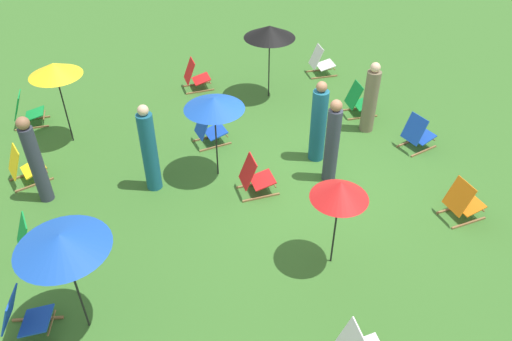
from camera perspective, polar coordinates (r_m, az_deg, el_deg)
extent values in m
plane|color=#386B28|center=(10.36, 6.25, -0.81)|extent=(40.00, 40.00, 0.00)
cube|color=olive|center=(9.79, 0.59, -3.10)|extent=(0.07, 0.76, 0.04)
cube|color=olive|center=(10.11, -0.19, -1.56)|extent=(0.07, 0.76, 0.04)
cube|color=red|center=(9.81, 0.75, -1.07)|extent=(0.50, 0.45, 0.13)
cube|color=red|center=(9.57, -0.94, -0.10)|extent=(0.49, 0.27, 0.57)
cylinder|color=olive|center=(9.91, 1.85, -1.17)|extent=(0.44, 0.05, 0.03)
cube|color=olive|center=(12.93, -24.18, 4.44)|extent=(0.10, 0.76, 0.04)
cube|color=olive|center=(13.31, -24.03, 5.44)|extent=(0.10, 0.76, 0.04)
cube|color=#148C38|center=(12.98, -23.96, 5.96)|extent=(0.52, 0.47, 0.13)
cube|color=#148C38|center=(12.91, -25.56, 6.77)|extent=(0.50, 0.29, 0.57)
cylinder|color=olive|center=(12.98, -23.02, 5.85)|extent=(0.44, 0.07, 0.03)
cube|color=olive|center=(11.03, -23.94, -1.51)|extent=(0.23, 0.74, 0.04)
cube|color=olive|center=(11.39, -24.51, -0.36)|extent=(0.23, 0.74, 0.04)
cube|color=yellow|center=(11.08, -24.07, 0.28)|extent=(0.58, 0.54, 0.13)
cube|color=yellow|center=(10.91, -25.91, 0.90)|extent=(0.53, 0.36, 0.57)
cylinder|color=olive|center=(11.14, -23.02, 0.35)|extent=(0.43, 0.14, 0.03)
cube|color=olive|center=(13.42, -6.38, 8.93)|extent=(0.05, 0.76, 0.04)
cube|color=olive|center=(13.80, -6.81, 9.75)|extent=(0.05, 0.76, 0.04)
cube|color=red|center=(13.51, -6.26, 10.36)|extent=(0.49, 0.44, 0.13)
cube|color=red|center=(13.33, -7.61, 11.22)|extent=(0.49, 0.26, 0.57)
cylinder|color=olive|center=(13.58, -5.40, 10.24)|extent=(0.44, 0.04, 0.03)
cube|color=olive|center=(12.47, 12.05, 5.92)|extent=(0.12, 0.76, 0.04)
cube|color=olive|center=(12.81, 11.27, 6.94)|extent=(0.12, 0.76, 0.04)
cube|color=#148C38|center=(12.56, 12.22, 7.46)|extent=(0.52, 0.48, 0.13)
cube|color=#148C38|center=(12.30, 11.11, 8.46)|extent=(0.50, 0.30, 0.57)
cylinder|color=olive|center=(12.67, 13.01, 7.27)|extent=(0.44, 0.08, 0.03)
cube|color=olive|center=(14.20, 7.80, 10.51)|extent=(0.11, 0.76, 0.04)
cube|color=olive|center=(14.56, 7.18, 11.29)|extent=(0.11, 0.76, 0.04)
cube|color=white|center=(14.30, 7.95, 11.84)|extent=(0.52, 0.48, 0.13)
cube|color=white|center=(14.08, 6.88, 12.77)|extent=(0.50, 0.29, 0.57)
cylinder|color=olive|center=(14.41, 8.68, 11.66)|extent=(0.44, 0.07, 0.03)
cube|color=olive|center=(11.63, 18.58, 2.10)|extent=(0.19, 0.75, 0.04)
cube|color=olive|center=(11.85, 17.07, 3.17)|extent=(0.19, 0.75, 0.04)
cube|color=#1947B7|center=(11.67, 18.39, 3.79)|extent=(0.56, 0.52, 0.13)
cube|color=#1947B7|center=(11.32, 17.63, 4.55)|extent=(0.52, 0.34, 0.57)
cylinder|color=olive|center=(11.84, 18.98, 3.77)|extent=(0.44, 0.11, 0.03)
cube|color=olive|center=(8.53, -23.62, -15.25)|extent=(0.24, 0.74, 0.04)
cube|color=#1947B7|center=(8.18, -23.78, -15.40)|extent=(0.58, 0.55, 0.13)
cube|color=#1947B7|center=(8.09, -26.34, -14.06)|extent=(0.53, 0.37, 0.57)
cylinder|color=olive|center=(8.17, -22.29, -15.77)|extent=(0.43, 0.15, 0.03)
cube|color=olive|center=(9.32, -22.91, -9.47)|extent=(0.15, 0.76, 0.04)
cube|color=olive|center=(9.64, -23.35, -7.73)|extent=(0.15, 0.76, 0.04)
cube|color=#148C38|center=(9.31, -22.91, -7.32)|extent=(0.54, 0.50, 0.13)
cube|color=#148C38|center=(9.14, -25.15, -6.61)|extent=(0.51, 0.32, 0.57)
cylinder|color=olive|center=(9.35, -21.63, -7.27)|extent=(0.44, 0.09, 0.03)
cube|color=olive|center=(11.19, -4.62, 2.70)|extent=(0.11, 0.76, 0.04)
cube|color=olive|center=(11.54, -5.44, 3.82)|extent=(0.11, 0.76, 0.04)
cube|color=#1947B7|center=(11.25, -4.63, 4.45)|extent=(0.52, 0.48, 0.13)
cube|color=#1947B7|center=(11.02, -6.15, 5.29)|extent=(0.50, 0.29, 0.57)
cylinder|color=olive|center=(11.35, -3.67, 4.40)|extent=(0.44, 0.07, 0.03)
cube|color=olive|center=(10.05, 23.10, -5.53)|extent=(0.06, 0.76, 0.04)
cube|color=olive|center=(10.26, 21.55, -4.02)|extent=(0.06, 0.76, 0.04)
cube|color=orange|center=(10.06, 23.07, -3.54)|extent=(0.49, 0.45, 0.13)
cube|color=orange|center=(9.71, 22.16, -2.76)|extent=(0.49, 0.26, 0.57)
cylinder|color=olive|center=(10.23, 23.81, -3.54)|extent=(0.44, 0.04, 0.03)
cylinder|color=black|center=(7.51, -19.89, -12.10)|extent=(0.03, 0.03, 1.87)
cone|color=#194CB2|center=(6.92, -21.34, -7.54)|extent=(1.26, 1.26, 0.24)
cylinder|color=black|center=(9.91, -4.58, 3.68)|extent=(0.03, 0.03, 1.77)
cone|color=#194CB2|center=(9.50, -4.81, 7.66)|extent=(1.17, 1.17, 0.23)
cylinder|color=black|center=(11.67, -21.08, 7.06)|extent=(0.03, 0.03, 1.88)
cone|color=yellow|center=(11.31, -22.02, 10.67)|extent=(1.10, 1.10, 0.27)
cylinder|color=black|center=(12.77, 1.50, 12.19)|extent=(0.03, 0.03, 1.86)
cone|color=black|center=(12.44, 1.56, 15.56)|extent=(1.26, 1.26, 0.30)
cylinder|color=black|center=(8.12, 9.05, -6.11)|extent=(0.03, 0.03, 1.69)
cone|color=red|center=(7.65, 9.57, -2.20)|extent=(0.91, 0.91, 0.31)
cylinder|color=#333847|center=(9.92, 8.64, 2.78)|extent=(0.34, 0.34, 1.61)
sphere|color=#936647|center=(9.44, 9.15, 7.32)|extent=(0.23, 0.23, 0.23)
cylinder|color=#72664C|center=(11.70, 12.88, 7.67)|extent=(0.39, 0.39, 1.48)
sphere|color=beige|center=(11.32, 13.47, 11.36)|extent=(0.23, 0.23, 0.23)
cylinder|color=#333847|center=(10.14, -23.73, 0.56)|extent=(0.37, 0.37, 1.62)
sphere|color=#936647|center=(9.67, -25.07, 4.91)|extent=(0.24, 0.24, 0.24)
cylinder|color=#195972|center=(9.77, -12.04, 2.01)|extent=(0.34, 0.34, 1.68)
sphere|color=beige|center=(9.28, -12.78, 6.72)|extent=(0.21, 0.21, 0.21)
cylinder|color=#195972|center=(10.49, 7.12, 5.06)|extent=(0.47, 0.47, 1.62)
sphere|color=#936647|center=(10.03, 7.51, 9.45)|extent=(0.22, 0.22, 0.22)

